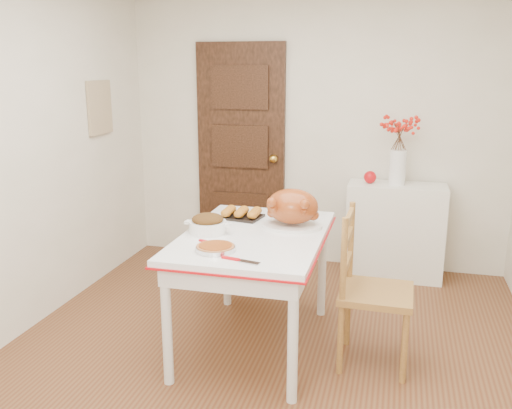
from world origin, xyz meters
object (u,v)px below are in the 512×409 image
(turkey_platter, at_px, (292,208))
(pumpkin_pie, at_px, (215,247))
(sideboard, at_px, (395,231))
(chair_oak, at_px, (377,289))
(kitchen_table, at_px, (254,290))

(turkey_platter, distance_m, pumpkin_pie, 0.70)
(sideboard, distance_m, chair_oak, 1.58)
(kitchen_table, relative_size, chair_oak, 1.33)
(sideboard, bearing_deg, pumpkin_pie, -117.63)
(chair_oak, xyz_separation_m, turkey_platter, (-0.58, 0.23, 0.42))
(turkey_platter, bearing_deg, sideboard, 65.56)
(sideboard, height_order, pumpkin_pie, pumpkin_pie)
(chair_oak, height_order, turkey_platter, turkey_platter)
(chair_oak, distance_m, turkey_platter, 0.76)
(pumpkin_pie, bearing_deg, chair_oak, 21.50)
(kitchen_table, distance_m, turkey_platter, 0.60)
(kitchen_table, xyz_separation_m, chair_oak, (0.80, -0.03, 0.10))
(sideboard, relative_size, pumpkin_pie, 3.60)
(sideboard, height_order, kitchen_table, sideboard)
(kitchen_table, bearing_deg, turkey_platter, 43.33)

